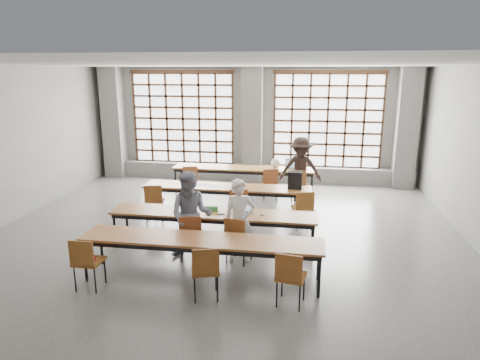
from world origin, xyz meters
name	(u,v)px	position (x,y,z in m)	size (l,w,h in m)	color
floor	(218,246)	(0.00, 0.00, 0.00)	(11.00, 11.00, 0.00)	#4F4F4C
ceiling	(215,64)	(0.00, 0.00, 3.50)	(11.00, 11.00, 0.00)	silver
wall_back	(254,125)	(0.00, 5.50, 1.75)	(10.00, 10.00, 0.00)	slate
wall_front	(41,331)	(0.00, -5.50, 1.75)	(10.00, 10.00, 0.00)	slate
column_left	(114,123)	(-4.50, 5.22, 1.75)	(0.60, 0.55, 3.50)	#585856
column_mid	(253,126)	(0.00, 5.22, 1.75)	(0.60, 0.55, 3.50)	#585856
column_right	(407,129)	(4.50, 5.22, 1.75)	(0.60, 0.55, 3.50)	#585856
window_left	(183,119)	(-2.25, 5.42, 1.90)	(3.32, 0.12, 3.00)	white
window_right	(327,121)	(2.25, 5.42, 1.90)	(3.32, 0.12, 3.00)	white
sill_ledge	(252,173)	(0.00, 5.30, 0.25)	(9.80, 0.35, 0.50)	#585856
desk_row_a	(244,170)	(-0.08, 3.91, 0.66)	(4.00, 0.70, 0.73)	brown
desk_row_b	(227,189)	(-0.17, 1.87, 0.66)	(4.00, 0.70, 0.73)	brown
desk_row_c	(213,215)	(-0.07, -0.05, 0.66)	(4.00, 0.70, 0.73)	brown
desk_row_d	(201,242)	(0.02, -1.38, 0.66)	(4.00, 0.70, 0.73)	brown
chair_back_left	(190,178)	(-1.46, 3.28, 0.54)	(0.51, 0.51, 0.88)	maroon
chair_back_mid	(270,181)	(0.74, 3.28, 0.54)	(0.49, 0.50, 0.88)	brown
chair_back_right	(299,182)	(1.51, 3.28, 0.54)	(0.50, 0.50, 0.88)	brown
chair_mid_left	(154,199)	(-1.75, 1.24, 0.54)	(0.50, 0.51, 0.88)	brown
chair_mid_centre	(239,203)	(0.23, 1.24, 0.54)	(0.45, 0.45, 0.88)	brown
chair_mid_right	(303,206)	(1.65, 1.24, 0.54)	(0.52, 0.52, 0.88)	brown
chair_front_left	(191,233)	(-0.36, -0.68, 0.54)	(0.51, 0.51, 0.88)	brown
chair_front_right	(237,235)	(0.50, -0.68, 0.54)	(0.52, 0.52, 0.88)	brown
chair_near_left	(86,259)	(-1.68, -2.01, 0.54)	(0.42, 0.43, 0.88)	brown
chair_near_mid	(205,267)	(0.24, -2.01, 0.54)	(0.52, 0.52, 0.88)	brown
chair_near_right	(290,273)	(1.50, -2.01, 0.54)	(0.48, 0.49, 0.88)	brown
student_male	(240,221)	(0.53, -0.55, 0.77)	(0.56, 0.37, 1.53)	silver
student_female	(191,215)	(-0.37, -0.55, 0.82)	(0.80, 0.62, 1.64)	#161F44
student_back	(300,169)	(1.52, 3.41, 0.86)	(1.10, 0.63, 1.71)	black
laptop_front	(243,209)	(0.50, 0.05, 0.79)	(0.46, 0.43, 0.26)	silver
laptop_back	(292,166)	(1.27, 4.01, 0.79)	(0.39, 0.34, 0.26)	#ACADB1
mouse	(262,214)	(0.88, -0.07, 0.75)	(0.10, 0.06, 0.04)	silver
green_box	(212,209)	(-0.12, 0.03, 0.78)	(0.25, 0.09, 0.09)	#297F37
phone	(221,214)	(0.11, -0.15, 0.74)	(0.13, 0.06, 0.01)	black
paper_sheet_a	(203,185)	(-0.77, 1.92, 0.73)	(0.30, 0.21, 0.00)	white
paper_sheet_b	(214,186)	(-0.47, 1.82, 0.73)	(0.30, 0.21, 0.00)	white
paper_sheet_c	(231,186)	(-0.07, 1.87, 0.73)	(0.30, 0.21, 0.00)	white
backpack	(295,180)	(1.43, 1.92, 0.93)	(0.32, 0.20, 0.40)	black
plastic_bag	(276,163)	(0.82, 3.96, 0.87)	(0.26, 0.21, 0.29)	silver
red_pouch	(89,259)	(-1.68, -1.93, 0.50)	(0.20, 0.08, 0.06)	maroon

